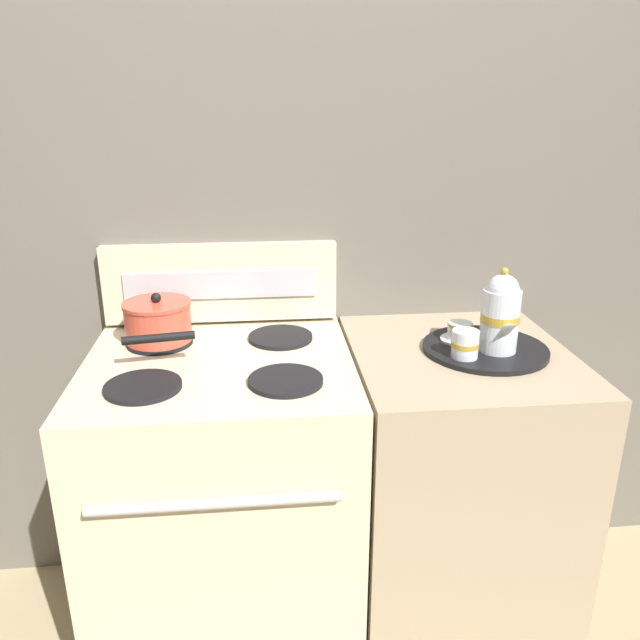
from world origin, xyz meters
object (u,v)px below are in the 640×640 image
object	(u,v)px
stove	(227,504)
teacup_left	(499,326)
saucepan	(158,321)
teacup_right	(460,332)
serving_tray	(485,348)
teapot	(501,313)
creamer_jug	(465,344)

from	to	relation	value
stove	teacup_left	world-z (taller)	teacup_left
saucepan	teacup_right	bearing A→B (deg)	-6.29
serving_tray	teapot	size ratio (longest dim) A/B	1.48
stove	serving_tray	distance (m)	0.85
serving_tray	teacup_right	world-z (taller)	teacup_right
stove	teapot	bearing A→B (deg)	-2.40
teacup_right	creamer_jug	size ratio (longest dim) A/B	1.43
saucepan	serving_tray	size ratio (longest dim) A/B	0.88
teacup_left	teacup_right	bearing A→B (deg)	-165.22
saucepan	teapot	xyz separation A→B (m)	(0.91, -0.17, 0.05)
saucepan	teacup_right	size ratio (longest dim) A/B	2.83
teapot	creamer_jug	size ratio (longest dim) A/B	3.12
teacup_right	serving_tray	bearing A→B (deg)	-38.91
stove	teacup_right	distance (m)	0.82
teapot	teacup_right	bearing A→B (deg)	134.09
teapot	teacup_right	size ratio (longest dim) A/B	2.19
stove	teacup_right	size ratio (longest dim) A/B	8.61
teacup_left	teapot	bearing A→B (deg)	-111.90
creamer_jug	teacup_left	bearing A→B (deg)	45.16
serving_tray	teapot	xyz separation A→B (m)	(0.02, -0.03, 0.11)
creamer_jug	stove	bearing A→B (deg)	174.12
teapot	teacup_right	distance (m)	0.14
saucepan	creamer_jug	distance (m)	0.84
saucepan	stove	bearing A→B (deg)	-40.05
saucepan	teacup_left	distance (m)	0.96
stove	saucepan	bearing A→B (deg)	139.95
saucepan	creamer_jug	world-z (taller)	saucepan
stove	teapot	xyz separation A→B (m)	(0.75, -0.03, 0.56)
stove	creamer_jug	xyz separation A→B (m)	(0.64, -0.07, 0.49)
teacup_left	creamer_jug	bearing A→B (deg)	-134.84
stove	teapot	world-z (taller)	teapot
teapot	saucepan	bearing A→B (deg)	169.24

